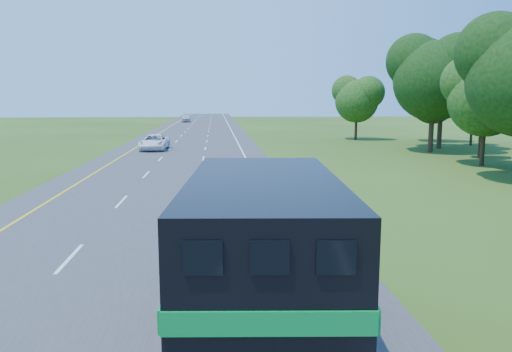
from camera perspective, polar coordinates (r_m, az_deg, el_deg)
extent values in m
cube|color=#38383A|center=(46.26, -8.22, 2.38)|extent=(15.00, 260.00, 0.04)
cube|color=yellow|center=(46.93, -14.95, 2.29)|extent=(0.15, 260.00, 0.01)
cube|color=white|center=(46.24, -1.40, 2.50)|extent=(0.15, 260.00, 0.01)
cylinder|color=black|center=(13.51, -4.28, -10.70)|extent=(0.45, 1.17, 1.14)
cylinder|color=black|center=(13.54, 5.15, -10.66)|extent=(0.45, 1.17, 1.14)
cube|color=black|center=(10.35, 0.74, -16.22)|extent=(3.10, 8.48, 0.29)
cube|color=black|center=(13.01, 0.45, -5.63)|extent=(2.68, 2.05, 1.98)
cube|color=black|center=(13.83, 0.39, -2.56)|extent=(2.29, 0.23, 0.62)
cube|color=black|center=(9.09, 0.86, -9.14)|extent=(3.03, 6.21, 2.86)
cube|color=#078231|center=(6.21, 1.54, -16.54)|extent=(2.60, 0.23, 0.31)
cube|color=#078231|center=(9.11, -7.56, -8.23)|extent=(0.48, 6.02, 0.31)
cube|color=#078231|center=(9.17, 9.23, -8.16)|extent=(0.48, 6.02, 0.31)
cube|color=black|center=(5.93, -6.09, -9.30)|extent=(0.47, 0.08, 0.42)
cube|color=black|center=(5.90, 1.57, -9.33)|extent=(0.47, 0.08, 0.42)
cube|color=black|center=(5.98, 9.16, -9.20)|extent=(0.47, 0.08, 0.42)
imported|color=white|center=(51.35, -11.54, 3.81)|extent=(2.72, 5.62, 1.54)
imported|color=silver|center=(112.94, -7.99, 6.55)|extent=(2.13, 4.91, 1.65)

